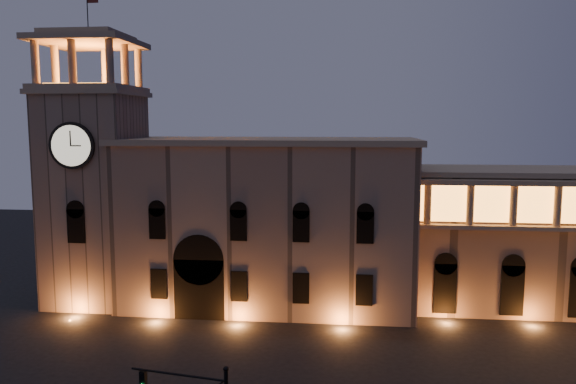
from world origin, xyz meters
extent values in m
cube|color=#8B6F5B|center=(-2.00, 22.00, 8.50)|extent=(30.00, 12.00, 17.00)
cube|color=gray|center=(-2.00, 22.00, 17.30)|extent=(30.80, 12.80, 0.60)
cube|color=black|center=(-8.00, 16.60, 3.00)|extent=(5.00, 1.40, 6.00)
cylinder|color=black|center=(-8.00, 16.60, 6.00)|extent=(5.00, 1.40, 5.00)
cube|color=orange|center=(-8.00, 16.40, 2.80)|extent=(4.20, 0.20, 5.00)
cube|color=#8B6F5B|center=(-20.50, 21.00, 11.00)|extent=(9.00, 9.00, 22.00)
cube|color=gray|center=(-20.50, 21.00, 22.25)|extent=(9.80, 9.80, 0.50)
cylinder|color=black|center=(-20.50, 16.32, 17.00)|extent=(4.60, 0.35, 4.60)
cylinder|color=beige|center=(-20.50, 16.18, 17.00)|extent=(4.00, 0.12, 4.00)
cube|color=gray|center=(-20.50, 21.00, 22.75)|extent=(9.40, 9.40, 0.50)
cube|color=orange|center=(-20.50, 21.00, 23.05)|extent=(6.80, 6.80, 0.15)
cylinder|color=gray|center=(-24.30, 17.20, 25.10)|extent=(0.76, 0.76, 4.20)
cylinder|color=gray|center=(-20.50, 17.20, 25.10)|extent=(0.76, 0.76, 4.20)
cylinder|color=gray|center=(-16.70, 17.20, 25.10)|extent=(0.76, 0.76, 4.20)
cylinder|color=gray|center=(-24.30, 24.80, 25.10)|extent=(0.76, 0.76, 4.20)
cylinder|color=gray|center=(-20.50, 24.80, 25.10)|extent=(0.76, 0.76, 4.20)
cylinder|color=gray|center=(-16.70, 24.80, 25.10)|extent=(0.76, 0.76, 4.20)
cylinder|color=gray|center=(-24.30, 21.00, 25.10)|extent=(0.76, 0.76, 4.20)
cylinder|color=gray|center=(-16.70, 21.00, 25.10)|extent=(0.76, 0.76, 4.20)
cube|color=gray|center=(-20.50, 21.00, 27.50)|extent=(9.80, 9.80, 0.60)
cube|color=gray|center=(-20.50, 21.00, 28.10)|extent=(7.50, 7.50, 0.60)
cylinder|color=black|center=(-20.50, 21.00, 30.40)|extent=(0.10, 0.10, 4.00)
cylinder|color=gray|center=(14.00, 18.50, 11.50)|extent=(0.70, 0.70, 4.00)
cylinder|color=gray|center=(18.00, 18.50, 11.50)|extent=(0.70, 0.70, 4.00)
cylinder|color=gray|center=(22.00, 18.50, 11.50)|extent=(0.70, 0.70, 4.00)
cylinder|color=gray|center=(26.00, 18.50, 11.50)|extent=(0.70, 0.70, 4.00)
sphere|color=black|center=(0.46, -10.43, 7.36)|extent=(0.29, 0.29, 0.29)
cylinder|color=black|center=(-2.09, -9.98, 6.74)|extent=(5.13, 1.02, 0.12)
cube|color=black|center=(-4.03, -9.64, 6.22)|extent=(0.36, 0.34, 0.88)
camera|label=1|loc=(6.16, -35.97, 19.28)|focal=35.00mm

